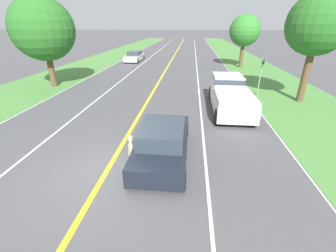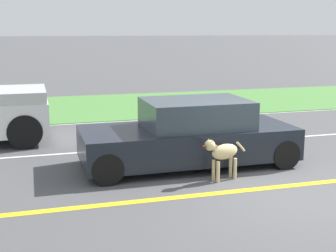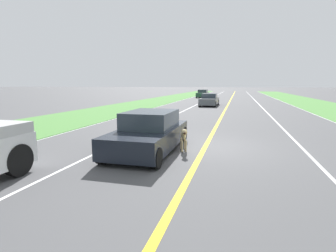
{
  "view_description": "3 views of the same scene",
  "coord_description": "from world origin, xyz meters",
  "views": [
    {
      "loc": [
        2.81,
        -6.39,
        4.74
      ],
      "look_at": [
        2.01,
        1.55,
        1.1
      ],
      "focal_mm": 24.0,
      "sensor_mm": 36.0,
      "label": 1
    },
    {
      "loc": [
        -7.28,
        4.2,
        2.84
      ],
      "look_at": [
        1.97,
        1.49,
        0.84
      ],
      "focal_mm": 50.0,
      "sensor_mm": 36.0,
      "label": 2
    },
    {
      "loc": [
        -1.14,
        9.69,
        2.34
      ],
      "look_at": [
        1.23,
        0.84,
        0.88
      ],
      "focal_mm": 28.0,
      "sensor_mm": 36.0,
      "label": 3
    }
  ],
  "objects": [
    {
      "name": "ground_plane",
      "position": [
        0.0,
        0.0,
        0.0
      ],
      "size": [
        400.0,
        400.0,
        0.0
      ],
      "primitive_type": "plane",
      "color": "#4C4C4F"
    },
    {
      "name": "centre_divider_line",
      "position": [
        0.0,
        0.0,
        0.0
      ],
      "size": [
        0.18,
        160.0,
        0.01
      ],
      "primitive_type": "cube",
      "color": "yellow",
      "rests_on": "ground"
    },
    {
      "name": "lane_edge_line_right",
      "position": [
        7.0,
        0.0,
        0.0
      ],
      "size": [
        0.14,
        160.0,
        0.01
      ],
      "primitive_type": "cube",
      "color": "white",
      "rests_on": "ground"
    },
    {
      "name": "lane_dash_same_dir",
      "position": [
        3.5,
        0.0,
        0.0
      ],
      "size": [
        0.1,
        160.0,
        0.01
      ],
      "primitive_type": "cube",
      "color": "white",
      "rests_on": "ground"
    },
    {
      "name": "lane_dash_oncoming",
      "position": [
        -3.5,
        0.0,
        0.0
      ],
      "size": [
        0.1,
        160.0,
        0.01
      ],
      "primitive_type": "cube",
      "color": "white",
      "rests_on": "ground"
    },
    {
      "name": "ego_car",
      "position": [
        1.86,
        1.05,
        0.64
      ],
      "size": [
        1.9,
        4.48,
        1.4
      ],
      "color": "black",
      "rests_on": "ground"
    },
    {
      "name": "dog",
      "position": [
        0.67,
        0.81,
        0.55
      ],
      "size": [
        0.41,
        1.04,
        0.85
      ],
      "rotation": [
        0.0,
        0.0,
        0.29
      ],
      "color": "#D1B784",
      "rests_on": "ground"
    },
    {
      "name": "pickup_truck",
      "position": [
        5.18,
        6.9,
        0.91
      ],
      "size": [
        2.06,
        5.6,
        1.76
      ],
      "color": "silver",
      "rests_on": "ground"
    },
    {
      "name": "oncoming_car",
      "position": [
        -5.03,
        25.13,
        0.61
      ],
      "size": [
        1.9,
        4.74,
        1.3
      ],
      "rotation": [
        0.0,
        0.0,
        3.14
      ],
      "color": "silver",
      "rests_on": "ground"
    },
    {
      "name": "roadside_tree_right_near",
      "position": [
        10.09,
        8.74,
        4.69
      ],
      "size": [
        3.61,
        3.61,
        6.54
      ],
      "color": "brown",
      "rests_on": "ground"
    },
    {
      "name": "roadside_tree_right_far",
      "position": [
        8.62,
        21.58,
        4.01
      ],
      "size": [
        3.39,
        3.39,
        5.73
      ],
      "color": "brown",
      "rests_on": "ground"
    },
    {
      "name": "roadside_tree_left_near",
      "position": [
        -8.39,
        10.91,
        4.36
      ],
      "size": [
        4.65,
        4.65,
        6.7
      ],
      "color": "brown",
      "rests_on": "ground"
    },
    {
      "name": "street_sign",
      "position": [
        7.66,
        9.87,
        1.66
      ],
      "size": [
        0.11,
        0.64,
        2.65
      ],
      "color": "gray",
      "rests_on": "ground"
    }
  ]
}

